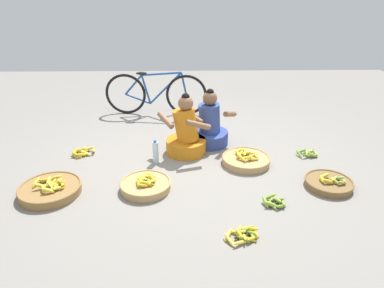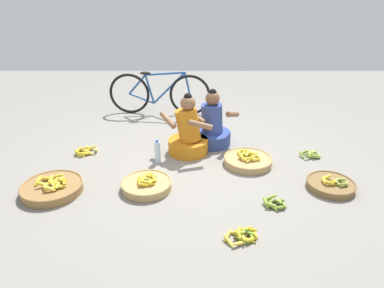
# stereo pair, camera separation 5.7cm
# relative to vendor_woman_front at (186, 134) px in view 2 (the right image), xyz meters

# --- Properties ---
(ground_plane) EXTENTS (10.00, 10.00, 0.00)m
(ground_plane) POSITION_rel_vendor_woman_front_xyz_m (0.07, -0.30, -0.26)
(ground_plane) COLOR gray
(vendor_woman_front) EXTENTS (0.68, 0.52, 0.80)m
(vendor_woman_front) POSITION_rel_vendor_woman_front_xyz_m (0.00, 0.00, 0.00)
(vendor_woman_front) COLOR orange
(vendor_woman_front) RESTS_ON ground
(vendor_woman_behind) EXTENTS (0.75, 0.52, 0.78)m
(vendor_woman_behind) POSITION_rel_vendor_woman_front_xyz_m (0.32, 0.26, -0.01)
(vendor_woman_behind) COLOR #334793
(vendor_woman_behind) RESTS_ON ground
(bicycle_leaning) EXTENTS (1.70, 0.18, 0.73)m
(bicycle_leaning) POSITION_rel_vendor_woman_front_xyz_m (-0.49, 1.47, 0.10)
(bicycle_leaning) COLOR black
(bicycle_leaning) RESTS_ON ground
(banana_basket_front_center) EXTENTS (0.55, 0.55, 0.16)m
(banana_basket_front_center) POSITION_rel_vendor_woman_front_xyz_m (-0.44, -0.89, -0.20)
(banana_basket_front_center) COLOR tan
(banana_basket_front_center) RESTS_ON ground
(banana_basket_back_center) EXTENTS (0.64, 0.64, 0.17)m
(banana_basket_back_center) POSITION_rel_vendor_woman_front_xyz_m (-1.43, -0.95, -0.20)
(banana_basket_back_center) COLOR olive
(banana_basket_back_center) RESTS_ON ground
(banana_basket_near_bicycle) EXTENTS (0.51, 0.51, 0.14)m
(banana_basket_near_bicycle) POSITION_rel_vendor_woman_front_xyz_m (1.55, -0.87, -0.21)
(banana_basket_near_bicycle) COLOR brown
(banana_basket_near_bicycle) RESTS_ON ground
(banana_basket_back_left) EXTENTS (0.59, 0.59, 0.16)m
(banana_basket_back_left) POSITION_rel_vendor_woman_front_xyz_m (0.74, -0.32, -0.20)
(banana_basket_back_left) COLOR tan
(banana_basket_back_left) RESTS_ON ground
(loose_bananas_near_vendor) EXTENTS (0.24, 0.22, 0.10)m
(loose_bananas_near_vendor) POSITION_rel_vendor_woman_front_xyz_m (0.87, -1.20, -0.22)
(loose_bananas_near_vendor) COLOR olive
(loose_bananas_near_vendor) RESTS_ON ground
(loose_bananas_front_right) EXTENTS (0.33, 0.27, 0.09)m
(loose_bananas_front_right) POSITION_rel_vendor_woman_front_xyz_m (0.50, -1.69, -0.23)
(loose_bananas_front_right) COLOR yellow
(loose_bananas_front_right) RESTS_ON ground
(loose_bananas_mid_right) EXTENTS (0.31, 0.28, 0.10)m
(loose_bananas_mid_right) POSITION_rel_vendor_woman_front_xyz_m (-1.34, -0.03, -0.22)
(loose_bananas_mid_right) COLOR gold
(loose_bananas_mid_right) RESTS_ON ground
(loose_bananas_back_right) EXTENTS (0.28, 0.19, 0.09)m
(loose_bananas_back_right) POSITION_rel_vendor_woman_front_xyz_m (1.59, -0.13, -0.23)
(loose_bananas_back_right) COLOR #9EB747
(loose_bananas_back_right) RESTS_ON ground
(water_bottle) EXTENTS (0.07, 0.07, 0.30)m
(water_bottle) POSITION_rel_vendor_woman_front_xyz_m (-0.37, -0.27, -0.12)
(water_bottle) COLOR silver
(water_bottle) RESTS_ON ground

